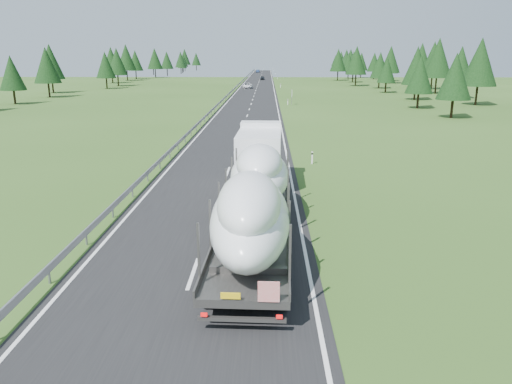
{
  "coord_description": "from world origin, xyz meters",
  "views": [
    {
      "loc": [
        2.91,
        -9.13,
        8.32
      ],
      "look_at": [
        2.4,
        13.28,
        2.2
      ],
      "focal_mm": 35.0,
      "sensor_mm": 36.0,
      "label": 1
    }
  ],
  "objects_px": {
    "distant_van": "(248,86)",
    "distant_car_blue": "(258,71)",
    "distant_car_dark": "(262,78)",
    "highway_sign": "(292,94)",
    "boat_truck": "(256,183)"
  },
  "relations": [
    {
      "from": "distant_van",
      "to": "distant_car_blue",
      "type": "distance_m",
      "value": 131.28
    },
    {
      "from": "distant_car_dark",
      "to": "distant_car_blue",
      "type": "bearing_deg",
      "value": 89.05
    },
    {
      "from": "highway_sign",
      "to": "distant_van",
      "type": "height_order",
      "value": "highway_sign"
    },
    {
      "from": "distant_car_blue",
      "to": "distant_car_dark",
      "type": "bearing_deg",
      "value": -83.91
    },
    {
      "from": "distant_van",
      "to": "boat_truck",
      "type": "bearing_deg",
      "value": -85.57
    },
    {
      "from": "boat_truck",
      "to": "distant_car_blue",
      "type": "bearing_deg",
      "value": 91.08
    },
    {
      "from": "distant_van",
      "to": "distant_car_dark",
      "type": "relative_size",
      "value": 1.29
    },
    {
      "from": "distant_car_blue",
      "to": "distant_van",
      "type": "bearing_deg",
      "value": -86.22
    },
    {
      "from": "boat_truck",
      "to": "distant_van",
      "type": "height_order",
      "value": "boat_truck"
    },
    {
      "from": "highway_sign",
      "to": "distant_car_dark",
      "type": "bearing_deg",
      "value": 93.72
    },
    {
      "from": "boat_truck",
      "to": "distant_van",
      "type": "xyz_separation_m",
      "value": [
        -4.78,
        111.97,
        -1.66
      ]
    },
    {
      "from": "highway_sign",
      "to": "distant_van",
      "type": "distance_m",
      "value": 47.27
    },
    {
      "from": "highway_sign",
      "to": "distant_car_blue",
      "type": "distance_m",
      "value": 177.8
    },
    {
      "from": "distant_van",
      "to": "distant_car_dark",
      "type": "xyz_separation_m",
      "value": [
        3.4,
        48.85,
        -0.03
      ]
    },
    {
      "from": "boat_truck",
      "to": "distant_van",
      "type": "bearing_deg",
      "value": 92.44
    }
  ]
}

